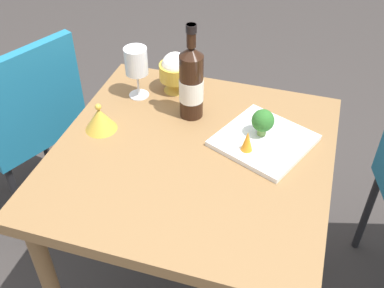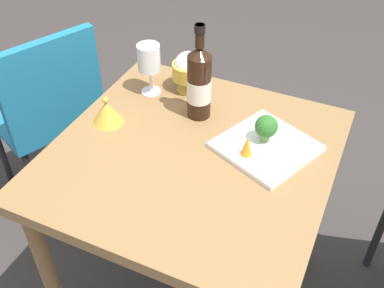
{
  "view_description": "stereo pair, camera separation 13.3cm",
  "coord_description": "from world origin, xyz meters",
  "px_view_note": "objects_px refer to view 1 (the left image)",
  "views": [
    {
      "loc": [
        -0.97,
        -0.3,
        1.62
      ],
      "look_at": [
        0.0,
        0.0,
        0.75
      ],
      "focal_mm": 43.14,
      "sensor_mm": 36.0,
      "label": 1
    },
    {
      "loc": [
        -0.93,
        -0.42,
        1.62
      ],
      "look_at": [
        0.0,
        0.0,
        0.75
      ],
      "focal_mm": 43.14,
      "sensor_mm": 36.0,
      "label": 2
    }
  ],
  "objects_px": {
    "rice_bowl": "(175,71)",
    "rice_bowl_lid": "(100,119)",
    "chair_by_wall": "(29,118)",
    "carrot_garnish_left": "(247,141)",
    "broccoli_floret": "(263,121)",
    "wine_bottle": "(191,82)",
    "serving_plate": "(264,141)",
    "wine_glass": "(136,62)"
  },
  "relations": [
    {
      "from": "wine_bottle",
      "to": "rice_bowl",
      "type": "relative_size",
      "value": 2.21
    },
    {
      "from": "wine_bottle",
      "to": "broccoli_floret",
      "type": "height_order",
      "value": "wine_bottle"
    },
    {
      "from": "chair_by_wall",
      "to": "wine_glass",
      "type": "bearing_deg",
      "value": -64.43
    },
    {
      "from": "serving_plate",
      "to": "carrot_garnish_left",
      "type": "bearing_deg",
      "value": 148.39
    },
    {
      "from": "wine_bottle",
      "to": "rice_bowl_lid",
      "type": "distance_m",
      "value": 0.3
    },
    {
      "from": "wine_bottle",
      "to": "wine_glass",
      "type": "xyz_separation_m",
      "value": [
        0.05,
        0.2,
        0.01
      ]
    },
    {
      "from": "chair_by_wall",
      "to": "serving_plate",
      "type": "bearing_deg",
      "value": -72.76
    },
    {
      "from": "wine_bottle",
      "to": "rice_bowl_lid",
      "type": "relative_size",
      "value": 3.14
    },
    {
      "from": "rice_bowl_lid",
      "to": "serving_plate",
      "type": "distance_m",
      "value": 0.5
    },
    {
      "from": "rice_bowl",
      "to": "carrot_garnish_left",
      "type": "bearing_deg",
      "value": -130.48
    },
    {
      "from": "broccoli_floret",
      "to": "carrot_garnish_left",
      "type": "height_order",
      "value": "broccoli_floret"
    },
    {
      "from": "rice_bowl",
      "to": "broccoli_floret",
      "type": "xyz_separation_m",
      "value": [
        -0.18,
        -0.33,
        -0.01
      ]
    },
    {
      "from": "wine_bottle",
      "to": "rice_bowl",
      "type": "distance_m",
      "value": 0.16
    },
    {
      "from": "serving_plate",
      "to": "broccoli_floret",
      "type": "bearing_deg",
      "value": 33.29
    },
    {
      "from": "chair_by_wall",
      "to": "carrot_garnish_left",
      "type": "bearing_deg",
      "value": -77.15
    },
    {
      "from": "serving_plate",
      "to": "carrot_garnish_left",
      "type": "height_order",
      "value": "carrot_garnish_left"
    },
    {
      "from": "rice_bowl",
      "to": "serving_plate",
      "type": "relative_size",
      "value": 0.43
    },
    {
      "from": "chair_by_wall",
      "to": "wine_bottle",
      "type": "relative_size",
      "value": 2.71
    },
    {
      "from": "wine_bottle",
      "to": "wine_glass",
      "type": "bearing_deg",
      "value": 75.82
    },
    {
      "from": "wine_glass",
      "to": "rice_bowl",
      "type": "relative_size",
      "value": 1.26
    },
    {
      "from": "rice_bowl_lid",
      "to": "wine_glass",
      "type": "bearing_deg",
      "value": -11.88
    },
    {
      "from": "wine_bottle",
      "to": "broccoli_floret",
      "type": "bearing_deg",
      "value": -102.86
    },
    {
      "from": "rice_bowl",
      "to": "rice_bowl_lid",
      "type": "height_order",
      "value": "rice_bowl"
    },
    {
      "from": "rice_bowl",
      "to": "broccoli_floret",
      "type": "bearing_deg",
      "value": -117.98
    },
    {
      "from": "wine_bottle",
      "to": "serving_plate",
      "type": "xyz_separation_m",
      "value": [
        -0.07,
        -0.25,
        -0.11
      ]
    },
    {
      "from": "chair_by_wall",
      "to": "rice_bowl",
      "type": "relative_size",
      "value": 6.0
    },
    {
      "from": "chair_by_wall",
      "to": "wine_glass",
      "type": "relative_size",
      "value": 4.75
    },
    {
      "from": "chair_by_wall",
      "to": "wine_bottle",
      "type": "bearing_deg",
      "value": -69.21
    },
    {
      "from": "serving_plate",
      "to": "wine_glass",
      "type": "bearing_deg",
      "value": 74.75
    },
    {
      "from": "wine_glass",
      "to": "rice_bowl_lid",
      "type": "distance_m",
      "value": 0.23
    },
    {
      "from": "chair_by_wall",
      "to": "carrot_garnish_left",
      "type": "height_order",
      "value": "chair_by_wall"
    },
    {
      "from": "broccoli_floret",
      "to": "rice_bowl_lid",
      "type": "bearing_deg",
      "value": 101.57
    },
    {
      "from": "serving_plate",
      "to": "broccoli_floret",
      "type": "relative_size",
      "value": 3.83
    },
    {
      "from": "carrot_garnish_left",
      "to": "serving_plate",
      "type": "bearing_deg",
      "value": -31.61
    },
    {
      "from": "chair_by_wall",
      "to": "wine_glass",
      "type": "height_order",
      "value": "wine_glass"
    },
    {
      "from": "rice_bowl",
      "to": "carrot_garnish_left",
      "type": "relative_size",
      "value": 2.21
    },
    {
      "from": "rice_bowl_lid",
      "to": "broccoli_floret",
      "type": "xyz_separation_m",
      "value": [
        0.1,
        -0.48,
        0.03
      ]
    },
    {
      "from": "wine_glass",
      "to": "carrot_garnish_left",
      "type": "distance_m",
      "value": 0.46
    },
    {
      "from": "chair_by_wall",
      "to": "rice_bowl_lid",
      "type": "xyz_separation_m",
      "value": [
        -0.19,
        -0.43,
        0.23
      ]
    },
    {
      "from": "chair_by_wall",
      "to": "serving_plate",
      "type": "xyz_separation_m",
      "value": [
        -0.11,
        -0.93,
        0.2
      ]
    },
    {
      "from": "broccoli_floret",
      "to": "chair_by_wall",
      "type": "bearing_deg",
      "value": 84.19
    },
    {
      "from": "broccoli_floret",
      "to": "rice_bowl",
      "type": "bearing_deg",
      "value": 62.02
    }
  ]
}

